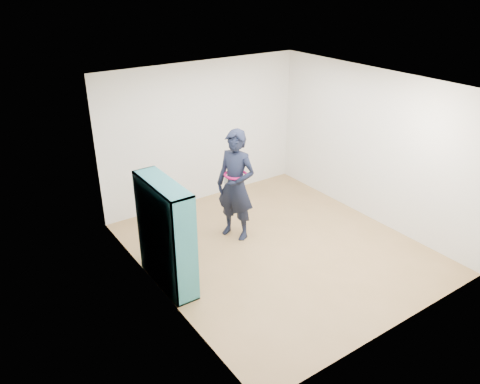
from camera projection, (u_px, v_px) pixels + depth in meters
floor at (277, 248)px, 7.45m from camera, size 4.50×4.50×0.00m
ceiling at (284, 85)px, 6.33m from camera, size 4.50×4.50×0.00m
wall_left at (156, 208)px, 5.87m from camera, size 0.02×4.50×2.60m
wall_right at (372, 146)px, 7.91m from camera, size 0.02×4.50×2.60m
wall_back at (203, 133)px, 8.56m from camera, size 4.00×0.02×2.60m
wall_front at (407, 238)px, 5.21m from camera, size 4.00×0.02×2.60m
bookshelf at (164, 236)px, 6.30m from camera, size 0.34×1.16×1.55m
person at (236, 185)px, 7.41m from camera, size 0.67×0.79×1.82m
smartphone at (226, 180)px, 7.29m from camera, size 0.05×0.09×0.14m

